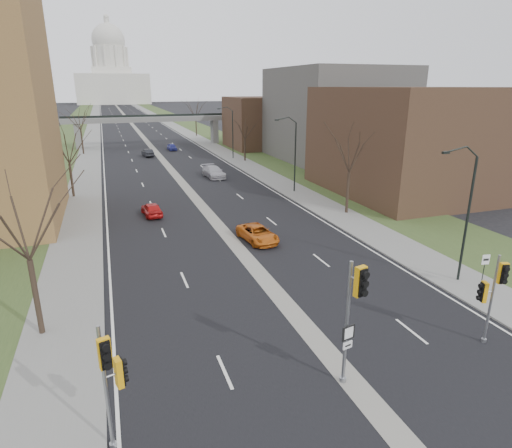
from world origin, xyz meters
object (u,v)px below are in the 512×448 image
signal_pole_median (354,303)px  car_right_near (258,234)px  speed_limit_sign (484,266)px  car_right_far (172,147)px  signal_pole_left (111,372)px  signal_pole_right (492,288)px  car_left_far (148,153)px  car_right_mid (214,172)px  car_left_near (152,209)px

signal_pole_median → car_right_near: size_ratio=1.20×
speed_limit_sign → car_right_far: (-8.74, 67.52, -1.05)m
signal_pole_left → car_right_near: signal_pole_left is taller
signal_pole_right → car_left_far: signal_pole_right is taller
speed_limit_sign → car_right_mid: 39.83m
car_right_near → car_right_far: bearing=81.6°
signal_pole_right → car_left_far: (-9.57, 65.51, -2.37)m
speed_limit_sign → signal_pole_median: bearing=-147.8°
signal_pole_left → signal_pole_right: size_ratio=1.05×
signal_pole_right → speed_limit_sign: signal_pole_right is taller
car_left_far → car_right_far: size_ratio=1.07×
car_left_far → car_right_far: car_left_far is taller
signal_pole_left → car_right_near: size_ratio=1.05×
signal_pole_right → speed_limit_sign: bearing=61.3°
signal_pole_left → car_right_near: 21.76m
car_right_near → car_right_mid: size_ratio=0.86×
car_right_mid → car_right_far: bearing=87.9°
signal_pole_left → car_left_near: (4.20, 28.45, -2.52)m
car_left_near → car_left_far: car_left_far is taller
speed_limit_sign → car_left_near: (-17.44, 23.19, -1.04)m
signal_pole_median → car_right_far: signal_pole_median is taller
car_right_mid → signal_pole_median: bearing=-101.5°
car_right_mid → speed_limit_sign: bearing=-84.4°
speed_limit_sign → car_right_near: 16.47m
signal_pole_left → car_left_far: size_ratio=1.20×
speed_limit_sign → car_right_far: 68.09m
signal_pole_median → speed_limit_sign: size_ratio=2.43×
car_right_near → signal_pole_right: bearing=-79.3°
car_right_far → speed_limit_sign: bearing=-84.7°
car_right_mid → car_right_far: size_ratio=1.41×
car_right_near → car_right_far: 54.55m
signal_pole_median → car_left_far: 66.12m
car_left_near → car_left_far: size_ratio=0.96×
car_right_near → car_right_far: size_ratio=1.22×
signal_pole_median → car_right_near: signal_pole_median is taller
signal_pole_right → car_left_far: 66.24m
car_right_mid → car_right_far: 28.42m
car_right_mid → car_right_near: bearing=-101.0°
car_right_mid → car_right_far: car_right_mid is taller
car_right_far → car_left_far: bearing=-131.3°
car_right_near → speed_limit_sign: bearing=-59.2°
signal_pole_left → signal_pole_right: (17.14, 0.76, -0.15)m
car_left_near → signal_pole_left: bearing=75.9°
car_right_mid → signal_pole_right: bearing=-91.2°
car_left_far → car_right_near: car_left_far is taller
car_left_near → car_right_mid: size_ratio=0.73×
signal_pole_median → car_right_far: bearing=75.1°
speed_limit_sign → car_right_near: bearing=137.9°
car_right_near → car_right_mid: car_right_mid is taller
speed_limit_sign → car_left_far: size_ratio=0.57×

